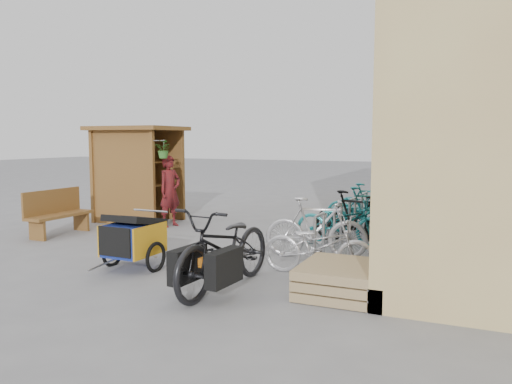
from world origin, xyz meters
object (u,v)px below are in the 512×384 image
at_px(kiosk, 135,160).
at_px(bike_3, 355,218).
at_px(shopping_carts, 412,194).
at_px(bike_6, 363,207).
at_px(pallet_stack, 340,279).
at_px(bike_2, 341,222).
at_px(bike_4, 359,216).
at_px(cargo_bike, 225,248).
at_px(bench, 57,212).
at_px(bike_7, 370,204).
at_px(person_kiosk, 170,191).
at_px(bike_1, 316,228).
at_px(bike_0, 319,246).
at_px(bike_5, 367,211).
at_px(child_trailer, 133,237).

relative_size(kiosk, bike_3, 1.41).
distance_m(shopping_carts, bike_6, 2.87).
relative_size(pallet_stack, bike_2, 0.67).
xyz_separation_m(kiosk, bike_4, (5.60, 0.53, -1.14)).
xyz_separation_m(cargo_bike, bike_4, (0.81, 4.84, -0.18)).
bearing_deg(bench, shopping_carts, 45.00).
height_order(shopping_carts, bike_4, shopping_carts).
relative_size(kiosk, bike_7, 1.49).
xyz_separation_m(bench, bike_3, (6.14, 1.63, 0.03)).
bearing_deg(bench, bike_4, 25.16).
xyz_separation_m(cargo_bike, bike_2, (0.74, 3.50, -0.11)).
distance_m(bike_4, bike_7, 1.37).
bearing_deg(person_kiosk, cargo_bike, -123.59).
height_order(bike_1, bike_2, bike_1).
bearing_deg(person_kiosk, bike_7, -48.16).
distance_m(person_kiosk, bike_3, 4.52).
relative_size(bike_0, bike_6, 0.99).
xyz_separation_m(kiosk, pallet_stack, (6.28, -3.87, -1.34)).
bearing_deg(person_kiosk, bench, 154.31).
height_order(cargo_bike, bike_4, cargo_bike).
distance_m(bike_2, bike_4, 1.35).
height_order(bike_4, bike_5, bike_5).
relative_size(kiosk, pallet_stack, 2.08).
xyz_separation_m(bike_4, bike_7, (-0.04, 1.37, 0.09)).
distance_m(kiosk, shopping_carts, 7.69).
bearing_deg(kiosk, bench, -100.32).
bearing_deg(bike_1, bike_2, -18.93).
distance_m(shopping_carts, bike_7, 2.53).
xyz_separation_m(person_kiosk, bike_7, (4.32, 2.19, -0.35)).
height_order(child_trailer, bike_1, bike_1).
bearing_deg(bike_6, cargo_bike, 172.36).
xyz_separation_m(kiosk, bike_1, (5.39, -2.03, -1.02)).
bearing_deg(bike_4, bike_1, -176.91).
bearing_deg(shopping_carts, bike_0, -94.21).
xyz_separation_m(bench, bike_5, (6.15, 2.82, 0.01)).
bearing_deg(bike_7, bike_6, 168.86).
distance_m(bench, bike_6, 6.98).
bearing_deg(bike_3, cargo_bike, 178.36).
distance_m(bike_0, bike_6, 4.62).
height_order(bike_2, bike_6, bike_2).
bearing_deg(kiosk, bike_3, -5.80).
bearing_deg(bike_2, bench, 101.58).
height_order(shopping_carts, bike_2, shopping_carts).
xyz_separation_m(bike_2, bike_6, (-0.08, 2.39, -0.01)).
bearing_deg(bench, bike_6, 33.47).
height_order(shopping_carts, bike_3, bike_3).
bearing_deg(bike_0, person_kiosk, 54.23).
xyz_separation_m(bike_0, bike_2, (-0.20, 2.22, 0.02)).
bearing_deg(bench, person_kiosk, 49.99).
relative_size(bike_1, bike_7, 1.07).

